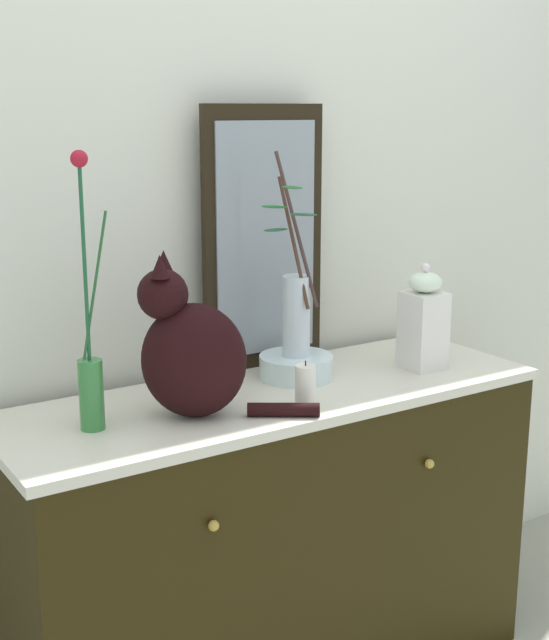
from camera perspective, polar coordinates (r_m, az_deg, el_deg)
The scene contains 9 objects.
wall_back at distance 2.32m, azimuth -4.13°, elevation 8.96°, with size 4.40×0.08×2.60m, color silver.
sideboard at distance 2.32m, azimuth 0.00°, elevation -14.21°, with size 1.38×0.48×0.81m.
mirror_leaning at distance 2.30m, azimuth -0.70°, elevation 5.34°, with size 0.35×0.03×0.69m.
cat_sitting at distance 1.95m, azimuth -5.49°, elevation -2.06°, with size 0.39×0.30×0.38m.
vase_slim_green at distance 1.91m, azimuth -11.96°, elevation -2.99°, with size 0.08×0.05×0.60m.
bowl_porcelain at distance 2.25m, azimuth 1.42°, elevation -3.06°, with size 0.19×0.19×0.06m, color white.
vase_glass_clear at distance 2.21m, azimuth 1.41°, elevation 0.86°, with size 0.15×0.15×0.52m.
jar_lidded_porcelain at distance 2.34m, azimuth 9.71°, elevation -0.11°, with size 0.10×0.10×0.29m.
candle_pillar at distance 2.03m, azimuth 1.92°, elevation -4.35°, with size 0.05×0.05×0.11m.
Camera 1 is at (-1.11, -1.72, 1.49)m, focal length 48.98 mm.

